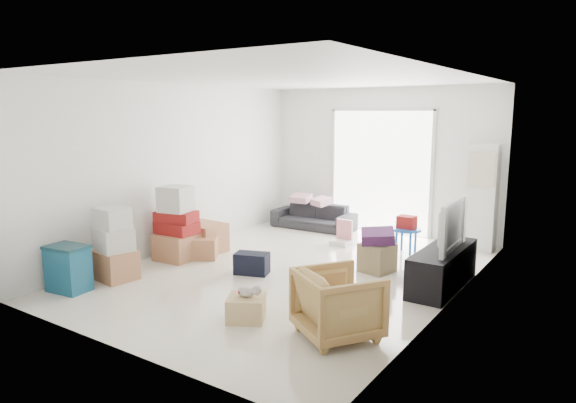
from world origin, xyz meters
The scene contains 21 objects.
room_shell centered at (0.00, 0.00, 1.35)m, with size 4.98×6.48×3.18m.
sliding_door centered at (0.00, 2.98, 1.24)m, with size 2.10×0.04×2.33m.
ac_tower centered at (1.95, 2.65, 0.88)m, with size 0.45×0.30×1.75m, color silver.
tv_console centered at (2.00, 0.51, 0.26)m, with size 0.46×1.55×0.52m, color black.
television centered at (2.00, 0.51, 0.59)m, with size 1.10×0.64×0.14m, color black.
sofa centered at (-1.16, 2.50, 0.32)m, with size 1.63×0.48×0.64m, color #26272B.
pillow_left centered at (-1.48, 2.54, 0.70)m, with size 0.38×0.30×0.12m, color #C28DA0.
pillow_right centered at (-0.96, 2.45, 0.70)m, with size 0.38×0.30×0.13m, color #C28DA0.
armchair centered at (1.59, -1.58, 0.38)m, with size 0.75×0.70×0.77m, color tan.
storage_bins centered at (-1.90, -2.29, 0.30)m, with size 0.56×0.42×0.60m.
box_stack_a centered at (-1.80, -1.66, 0.44)m, with size 0.59×0.51×0.99m.
box_stack_b centered at (-1.80, -0.50, 0.50)m, with size 0.66×0.60×1.14m.
box_stack_c centered at (-1.77, 0.06, 0.23)m, with size 0.67×0.57×0.47m.
loose_box centered at (-1.50, -0.23, 0.17)m, with size 0.40×0.40×0.33m, color #B57B51.
duffel_bag centered at (-0.40, -0.44, 0.15)m, with size 0.47×0.28×0.30m, color black.
ottoman centered at (1.02, 0.64, 0.21)m, with size 0.41×0.41×0.41m, color #957E56.
blanket centered at (1.02, 0.64, 0.48)m, with size 0.45×0.45×0.14m, color #441C48.
kids_table centered at (0.99, 1.84, 0.43)m, with size 0.47×0.47×0.60m.
toy_walker centered at (-0.09, 1.70, 0.12)m, with size 0.33×0.29×0.43m.
wood_crate centered at (0.54, -1.75, 0.13)m, with size 0.40×0.40×0.26m, color tan.
plush_bunny centered at (0.58, -1.74, 0.33)m, with size 0.28×0.16×0.14m.
Camera 1 is at (3.90, -5.93, 2.26)m, focal length 32.00 mm.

